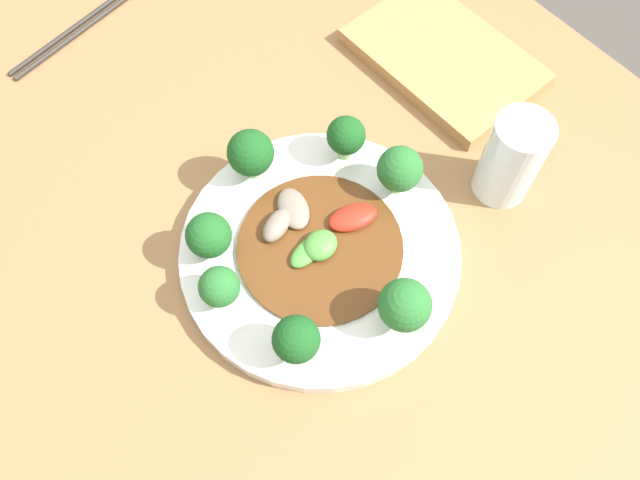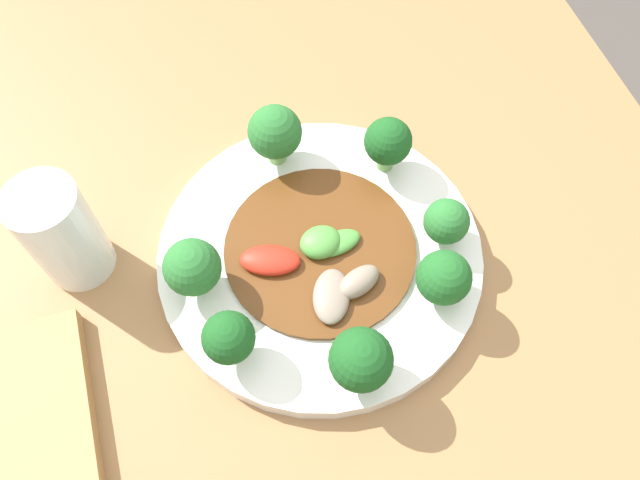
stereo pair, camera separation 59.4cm
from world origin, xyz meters
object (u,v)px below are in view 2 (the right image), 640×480
Objects in this scene: broccoli_east at (361,360)px; stirfry_center at (320,256)px; broccoli_northwest at (388,142)px; plate at (320,255)px; broccoli_south at (192,268)px; broccoli_southeast at (229,338)px; broccoli_northeast at (444,278)px; drinking_glass at (62,233)px; broccoli_west at (275,133)px; broccoli_north at (446,222)px.

broccoli_east reaches higher than stirfry_center.
broccoli_east is (0.21, -0.10, -0.00)m from broccoli_northwest.
broccoli_south is at bearing -87.40° from plate.
broccoli_east reaches higher than broccoli_southeast.
stirfry_center is at bearing -124.39° from broccoli_northeast.
drinking_glass is at bearing -138.45° from broccoli_southeast.
drinking_glass is (-0.07, -0.23, 0.03)m from stirfry_center.
broccoli_northwest is 0.35× the size of stirfry_center.
broccoli_southeast is (0.20, -0.09, -0.00)m from broccoli_west.
stirfry_center is at bearing 72.27° from drinking_glass.
drinking_glass is at bearing -103.43° from broccoli_north.
drinking_glass is at bearing -75.60° from broccoli_west.
broccoli_northeast is (0.08, 0.09, 0.04)m from plate.
broccoli_south is at bearing -40.77° from broccoli_west.
plate is 0.14m from broccoli_east.
broccoli_west is at bearing -173.98° from plate.
stirfry_center is at bearing -47.77° from broccoli_northwest.
broccoli_northwest is at bearing 129.97° from plate.
broccoli_west reaches higher than plate.
plate is 0.13m from broccoli_north.
drinking_glass reaches higher than broccoli_north.
stirfry_center is (-0.07, -0.10, -0.03)m from broccoli_northeast.
broccoli_west is 0.13m from stirfry_center.
stirfry_center reaches higher than plate.
broccoli_northwest is at bearing 128.71° from broccoli_southeast.
broccoli_east is (0.05, -0.10, 0.01)m from broccoli_northeast.
broccoli_southeast is at bearing -74.97° from broccoli_north.
broccoli_northwest is at bearing -179.87° from broccoli_northeast.
drinking_glass is (-0.07, -0.11, -0.00)m from broccoli_south.
plate is at bearing -99.33° from broccoli_north.
drinking_glass is (-0.14, -0.13, 0.00)m from broccoli_southeast.
broccoli_southeast is (-0.05, -0.10, -0.00)m from broccoli_east.
drinking_glass is at bearing -105.50° from plate.
broccoli_northeast reaches higher than broccoli_north.
broccoli_southeast is at bearing -24.49° from broccoli_west.
stirfry_center is at bearing 124.99° from broccoli_southeast.
broccoli_northwest is at bearing -165.43° from broccoli_north.
broccoli_south is at bearing -91.67° from stirfry_center.
plate is at bearing 127.53° from broccoli_southeast.
broccoli_northwest is at bearing 68.82° from broccoli_west.
broccoli_northwest is 0.25m from broccoli_southeast.
stirfry_center is (0.00, 0.12, -0.03)m from broccoli_south.
broccoli_south is 0.12m from stirfry_center.
broccoli_west is (-0.20, -0.11, 0.01)m from broccoli_northeast.
plate is at bearing 163.45° from stirfry_center.
broccoli_west is at bearing 139.23° from broccoli_south.
broccoli_south is (-0.07, -0.21, 0.01)m from broccoli_northeast.
broccoli_south is 0.56× the size of drinking_glass.
plate is 0.02m from stirfry_center.
drinking_glass is at bearing -107.73° from stirfry_center.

